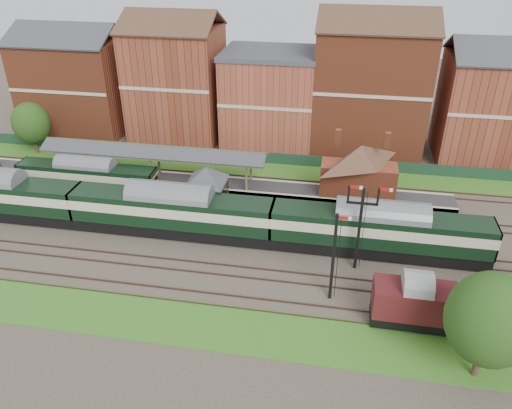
% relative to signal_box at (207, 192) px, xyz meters
% --- Properties ---
extents(ground, '(160.00, 160.00, 0.00)m').
position_rel_signal_box_xyz_m(ground, '(3.00, -3.25, -3.19)').
color(ground, '#473D33').
rests_on(ground, ground).
extents(grass_back, '(90.00, 4.50, 0.06)m').
position_rel_signal_box_xyz_m(grass_back, '(3.00, 12.75, -3.16)').
color(grass_back, '#2D6619').
rests_on(grass_back, ground).
extents(grass_front, '(90.00, 5.00, 0.06)m').
position_rel_signal_box_xyz_m(grass_front, '(3.00, -15.25, -3.16)').
color(grass_front, '#2D6619').
rests_on(grass_front, ground).
extents(fence, '(90.00, 0.12, 1.50)m').
position_rel_signal_box_xyz_m(fence, '(3.00, 14.75, -2.44)').
color(fence, '#193823').
rests_on(fence, ground).
extents(platform, '(55.00, 3.40, 1.00)m').
position_rel_signal_box_xyz_m(platform, '(-2.00, 6.50, -2.69)').
color(platform, '#2D2D2D').
rests_on(platform, ground).
extents(signal_box, '(5.40, 5.40, 6.00)m').
position_rel_signal_box_xyz_m(signal_box, '(0.00, 0.00, 0.00)').
color(signal_box, '#536547').
rests_on(signal_box, ground).
extents(brick_hut, '(3.20, 2.64, 2.94)m').
position_rel_signal_box_xyz_m(brick_hut, '(8.00, 0.00, -2.00)').
color(brick_hut, brown).
rests_on(brick_hut, ground).
extents(station_building, '(8.10, 8.10, 5.90)m').
position_rel_signal_box_xyz_m(station_building, '(15.00, 6.50, 0.76)').
color(station_building, '#964326').
rests_on(station_building, platform).
extents(canopy, '(26.00, 3.89, 4.08)m').
position_rel_signal_box_xyz_m(canopy, '(-8.00, 6.50, 1.39)').
color(canopy, '#4B4A2E').
rests_on(canopy, platform).
extents(semaphore_bracket, '(3.60, 0.25, 8.18)m').
position_rel_signal_box_xyz_m(semaphore_bracket, '(15.04, -5.75, 1.44)').
color(semaphore_bracket, black).
rests_on(semaphore_bracket, ground).
extents(semaphore_siding, '(1.23, 0.25, 8.00)m').
position_rel_signal_box_xyz_m(semaphore_siding, '(13.02, -10.25, 0.96)').
color(semaphore_siding, black).
rests_on(semaphore_siding, ground).
extents(town_backdrop, '(69.00, 10.00, 16.00)m').
position_rel_signal_box_xyz_m(town_backdrop, '(2.82, 21.75, 3.81)').
color(town_backdrop, '#964326').
rests_on(town_backdrop, ground).
extents(dmu_train, '(59.15, 3.11, 4.54)m').
position_rel_signal_box_xyz_m(dmu_train, '(-2.73, -3.25, -0.55)').
color(dmu_train, black).
rests_on(dmu_train, ground).
extents(platform_railcar, '(15.88, 2.51, 3.66)m').
position_rel_signal_box_xyz_m(platform_railcar, '(-14.77, 3.25, -1.03)').
color(platform_railcar, black).
rests_on(platform_railcar, ground).
extents(goods_van_a, '(6.12, 2.65, 3.71)m').
position_rel_signal_box_xyz_m(goods_van_a, '(19.23, -12.25, -1.08)').
color(goods_van_a, black).
rests_on(goods_van_a, ground).
extents(tree_far, '(5.65, 5.65, 8.24)m').
position_rel_signal_box_xyz_m(tree_far, '(23.09, -16.63, 1.79)').
color(tree_far, '#382619').
rests_on(tree_far, ground).
extents(tree_back, '(4.75, 4.75, 6.95)m').
position_rel_signal_box_xyz_m(tree_back, '(-26.94, 12.58, 1.01)').
color(tree_back, '#382619').
rests_on(tree_back, ground).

